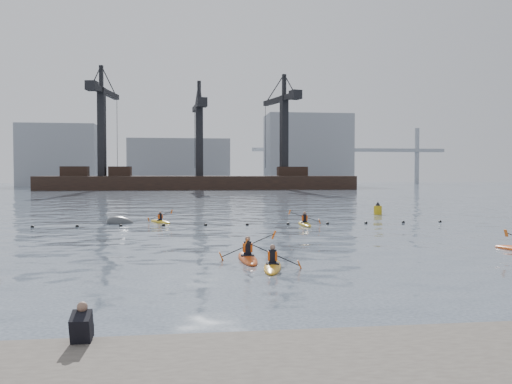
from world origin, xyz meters
TOP-DOWN VIEW (x-y plane):
  - ground at (0.00, 0.00)m, footprint 400.00×400.00m
  - float_line at (-0.50, 22.53)m, footprint 33.24×0.73m
  - barge_pier at (-0.22, 110.00)m, footprint 72.00×19.30m
  - skyline at (2.23, 150.27)m, footprint 141.00×28.00m
  - kayaker_0 at (-0.79, 6.77)m, footprint 2.52×3.64m
  - kayaker_1 at (-0.05, 4.58)m, footprint 2.31×3.41m
  - kayaker_3 at (5.16, 21.93)m, footprint 2.38×3.49m
  - kayaker_5 at (-5.35, 25.41)m, footprint 2.00×2.97m
  - mooring_buoy at (-8.26, 24.90)m, footprint 2.42×1.59m
  - nav_buoy at (14.00, 30.85)m, footprint 0.74×0.74m

SIDE VIEW (x-z plane):
  - ground at x=0.00m, z-range 0.00..0.00m
  - mooring_buoy at x=-8.26m, z-range -0.72..0.72m
  - float_line at x=-0.50m, z-range -0.09..0.15m
  - kayaker_5 at x=-5.35m, z-range -0.44..0.62m
  - kayaker_1 at x=-0.05m, z-range -0.55..0.75m
  - kayaker_3 at x=5.16m, z-range -0.52..0.74m
  - kayaker_0 at x=-0.79m, z-range -0.59..0.81m
  - nav_buoy at x=14.00m, z-range -0.26..1.08m
  - barge_pier at x=-0.22m, z-range -12.86..16.64m
  - skyline at x=2.23m, z-range -1.75..20.25m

